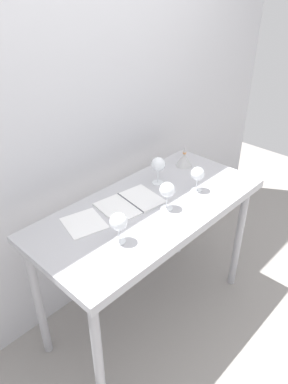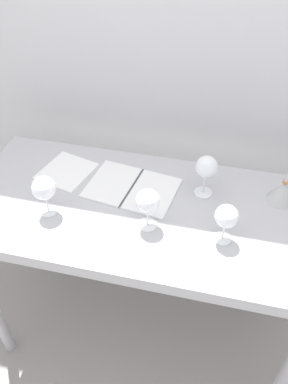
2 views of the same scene
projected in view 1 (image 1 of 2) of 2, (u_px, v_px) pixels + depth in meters
ground_plane at (149, 312)px, 2.51m from camera, size 6.00×6.00×0.00m
back_wall at (89, 116)px, 2.11m from camera, size 3.80×0.04×2.60m
steel_counter at (150, 220)px, 2.09m from camera, size 1.40×0.65×0.90m
wine_glass_near_left at (119, 222)px, 1.70m from camera, size 0.09×0.09×0.16m
wine_glass_near_right at (198, 174)px, 2.11m from camera, size 0.08×0.08×0.15m
wine_glass_far_right at (158, 165)px, 2.17m from camera, size 0.09×0.09×0.17m
wine_glass_near_center at (167, 191)px, 1.94m from camera, size 0.08×0.08×0.16m
open_notebook at (130, 203)px, 2.04m from camera, size 0.38×0.29×0.01m
tasting_sheet_upper at (84, 223)px, 1.88m from camera, size 0.24×0.25×0.00m
decanter_funnel at (184, 159)px, 2.41m from camera, size 0.11×0.11×0.14m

